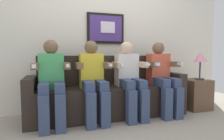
# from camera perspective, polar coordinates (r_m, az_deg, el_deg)

# --- Properties ---
(ground_plane) EXTENTS (6.11, 6.11, 0.00)m
(ground_plane) POSITION_cam_1_polar(r_m,az_deg,el_deg) (2.66, 1.01, -15.43)
(ground_plane) COLOR #9E9384
(back_wall_assembly) EXTENTS (4.70, 0.10, 2.60)m
(back_wall_assembly) POSITION_cam_1_polar(r_m,az_deg,el_deg) (3.26, -3.29, 11.41)
(back_wall_assembly) COLOR silver
(back_wall_assembly) RESTS_ON ground_plane
(couch) EXTENTS (2.30, 0.58, 0.90)m
(couch) POSITION_cam_1_polar(r_m,az_deg,el_deg) (2.88, -1.07, -7.45)
(couch) COLOR #2D231E
(couch) RESTS_ON ground_plane
(person_leftmost) EXTENTS (0.46, 0.56, 1.11)m
(person_leftmost) POSITION_cam_1_polar(r_m,az_deg,el_deg) (2.55, -17.67, -2.53)
(person_leftmost) COLOR #4CB266
(person_leftmost) RESTS_ON ground_plane
(person_left_center) EXTENTS (0.46, 0.56, 1.11)m
(person_left_center) POSITION_cam_1_polar(r_m,az_deg,el_deg) (2.61, -5.71, -2.20)
(person_left_center) COLOR yellow
(person_left_center) RESTS_ON ground_plane
(person_right_center) EXTENTS (0.46, 0.56, 1.11)m
(person_right_center) POSITION_cam_1_polar(r_m,az_deg,el_deg) (2.77, 5.28, -1.80)
(person_right_center) COLOR white
(person_right_center) RESTS_ON ground_plane
(person_rightmost) EXTENTS (0.46, 0.56, 1.11)m
(person_rightmost) POSITION_cam_1_polar(r_m,az_deg,el_deg) (3.01, 14.77, -1.40)
(person_rightmost) COLOR #D8593F
(person_rightmost) RESTS_ON ground_plane
(side_table_right) EXTENTS (0.40, 0.40, 0.50)m
(side_table_right) POSITION_cam_1_polar(r_m,az_deg,el_deg) (3.53, 23.72, -6.63)
(side_table_right) COLOR brown
(side_table_right) RESTS_ON ground_plane
(table_lamp) EXTENTS (0.22, 0.22, 0.46)m
(table_lamp) POSITION_cam_1_polar(r_m,az_deg,el_deg) (3.46, 24.96, 3.25)
(table_lamp) COLOR #333338
(table_lamp) RESTS_ON side_table_right
(spare_remote_on_table) EXTENTS (0.04, 0.13, 0.02)m
(spare_remote_on_table) POSITION_cam_1_polar(r_m,az_deg,el_deg) (3.49, 25.65, -2.49)
(spare_remote_on_table) COLOR white
(spare_remote_on_table) RESTS_ON side_table_right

